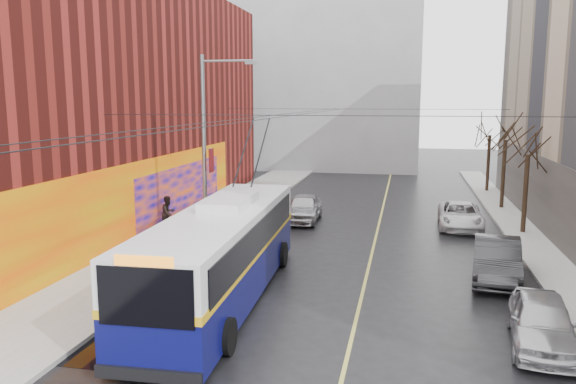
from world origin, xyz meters
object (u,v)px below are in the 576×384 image
streetlight_pole (207,146)px  parked_car_c (460,215)px  tree_far (490,125)px  pedestrian_c (212,217)px  trolleybus (222,252)px  tree_mid (506,128)px  pedestrian_a (174,240)px  tree_near (529,140)px  pedestrian_b (168,213)px  parked_car_b (497,260)px  following_car (304,208)px  parked_car_a (542,322)px

streetlight_pole → parked_car_c: (12.05, 6.96, -4.15)m
tree_far → pedestrian_c: size_ratio=4.31×
trolleybus → parked_car_c: bearing=53.4°
tree_far → parked_car_c: (-3.08, -13.04, -4.45)m
tree_mid → pedestrian_a: 22.50m
trolleybus → parked_car_c: 16.34m
tree_near → pedestrian_c: size_ratio=4.20×
streetlight_pole → parked_car_c: streetlight_pole is taller
pedestrian_b → streetlight_pole: bearing=-109.6°
tree_mid → parked_car_b: (-2.51, -15.22, -4.44)m
streetlight_pole → following_car: bearing=64.4°
parked_car_b → pedestrian_c: 14.42m
tree_mid → following_car: (-11.85, -6.12, -4.47)m
streetlight_pole → pedestrian_a: (-0.77, -2.31, -3.91)m
trolleybus → parked_car_c: trolleybus is taller
trolleybus → pedestrian_b: trolleybus is taller
tree_mid → following_car: bearing=-152.7°
trolleybus → parked_car_c: size_ratio=2.63×
parked_car_a → parked_car_c: (-0.92, 15.26, -0.04)m
parked_car_b → pedestrian_b: size_ratio=2.71×
parked_car_a → pedestrian_c: (-13.86, 11.14, 0.18)m
tree_far → following_car: 18.20m
streetlight_pole → tree_near: streetlight_pole is taller
trolleybus → pedestrian_c: bearing=109.5°
parked_car_a → pedestrian_b: size_ratio=2.37×
parked_car_a → parked_car_b: (-0.36, 6.08, 0.08)m
pedestrian_b → parked_car_a: bearing=-104.7°
pedestrian_a → streetlight_pole: bearing=-24.9°
tree_mid → pedestrian_c: bearing=-147.6°
parked_car_b → parked_car_c: size_ratio=0.99×
tree_near → pedestrian_a: (-15.91, -8.31, -4.04)m
trolleybus → parked_car_b: bearing=21.4°
pedestrian_a → parked_car_b: bearing=-96.1°
parked_car_b → tree_far: bearing=90.5°
tree_far → parked_car_a: (-2.16, -28.30, -4.41)m
parked_car_b → pedestrian_a: size_ratio=3.15×
tree_near → parked_car_a: size_ratio=1.48×
parked_car_a → parked_car_b: bearing=99.8°
tree_far → trolleybus: 29.41m
tree_near → parked_car_a: tree_near is taller
tree_far → pedestrian_b: (-18.36, -17.40, -4.08)m
parked_car_b → pedestrian_b: 16.56m
tree_near → pedestrian_b: tree_near is taller
streetlight_pole → parked_car_c: size_ratio=1.80×
parked_car_c → pedestrian_c: pedestrian_c is taller
streetlight_pole → pedestrian_c: (-0.88, 2.84, -3.94)m
parked_car_b → streetlight_pole: bearing=177.0°
tree_far → trolleybus: bearing=-114.9°
tree_near → tree_mid: 7.01m
pedestrian_c → trolleybus: bearing=173.7°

